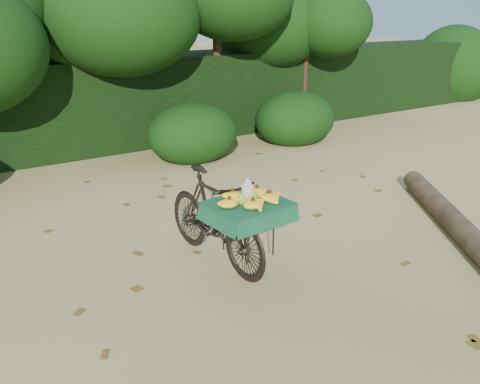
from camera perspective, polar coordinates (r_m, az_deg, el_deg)
ground at (r=5.71m, az=2.28°, el=-8.59°), size 80.00×80.00×0.00m
vendor_bicycle at (r=5.62m, az=-2.73°, el=-2.85°), size 0.81×1.85×1.08m
fallen_log at (r=6.87m, az=23.67°, el=-3.94°), size 2.50×3.47×0.29m
hedge_backdrop at (r=10.93m, az=-17.54°, el=9.31°), size 26.00×1.80×1.80m
tree_row at (r=9.87m, az=-20.54°, el=14.42°), size 14.50×2.00×4.00m
bush_clumps at (r=9.33m, az=-10.74°, el=5.38°), size 8.80×1.70×0.90m
leaf_litter at (r=6.19m, az=-1.25°, el=-6.17°), size 7.00×7.30×0.01m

